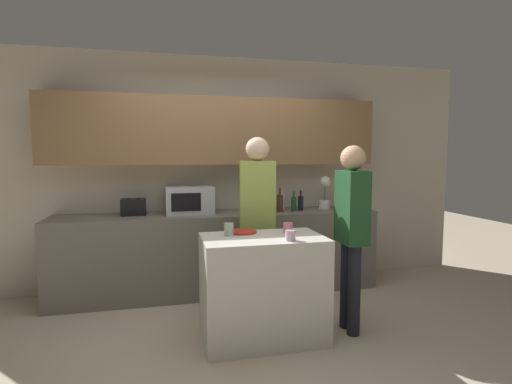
{
  "coord_description": "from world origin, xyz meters",
  "views": [
    {
      "loc": [
        -0.63,
        -3.03,
        1.56
      ],
      "look_at": [
        0.19,
        0.39,
        1.23
      ],
      "focal_mm": 28.0,
      "sensor_mm": 36.0,
      "label": 1
    }
  ],
  "objects_px": {
    "bottle_2": "(269,202)",
    "cup_2": "(288,228)",
    "toaster": "(134,207)",
    "potted_plant": "(325,193)",
    "person_center": "(257,209)",
    "bottle_5": "(294,204)",
    "bottle_6": "(301,203)",
    "bottle_0": "(257,203)",
    "bottle_1": "(260,203)",
    "microwave": "(190,200)",
    "plate_on_island": "(242,232)",
    "bottle_3": "(280,203)",
    "cup_0": "(229,229)",
    "person_left": "(352,223)",
    "bottle_4": "(282,202)",
    "cup_1": "(290,236)"
  },
  "relations": [
    {
      "from": "potted_plant",
      "to": "person_center",
      "type": "height_order",
      "value": "person_center"
    },
    {
      "from": "bottle_2",
      "to": "cup_2",
      "type": "height_order",
      "value": "bottle_2"
    },
    {
      "from": "plate_on_island",
      "to": "cup_0",
      "type": "xyz_separation_m",
      "value": [
        -0.13,
        -0.09,
        0.05
      ]
    },
    {
      "from": "bottle_5",
      "to": "cup_2",
      "type": "xyz_separation_m",
      "value": [
        -0.42,
        -1.07,
        -0.07
      ]
    },
    {
      "from": "microwave",
      "to": "cup_0",
      "type": "height_order",
      "value": "microwave"
    },
    {
      "from": "potted_plant",
      "to": "cup_1",
      "type": "xyz_separation_m",
      "value": [
        -0.94,
        -1.51,
        -0.18
      ]
    },
    {
      "from": "bottle_4",
      "to": "bottle_6",
      "type": "height_order",
      "value": "bottle_4"
    },
    {
      "from": "bottle_1",
      "to": "cup_2",
      "type": "distance_m",
      "value": 1.22
    },
    {
      "from": "bottle_1",
      "to": "person_left",
      "type": "distance_m",
      "value": 1.44
    },
    {
      "from": "toaster",
      "to": "cup_0",
      "type": "relative_size",
      "value": 2.47
    },
    {
      "from": "cup_0",
      "to": "bottle_3",
      "type": "bearing_deg",
      "value": 54.12
    },
    {
      "from": "bottle_0",
      "to": "bottle_1",
      "type": "height_order",
      "value": "bottle_0"
    },
    {
      "from": "potted_plant",
      "to": "bottle_5",
      "type": "relative_size",
      "value": 1.7
    },
    {
      "from": "bottle_0",
      "to": "cup_1",
      "type": "distance_m",
      "value": 1.4
    },
    {
      "from": "bottle_6",
      "to": "person_center",
      "type": "height_order",
      "value": "person_center"
    },
    {
      "from": "bottle_0",
      "to": "person_left",
      "type": "relative_size",
      "value": 0.17
    },
    {
      "from": "bottle_3",
      "to": "bottle_6",
      "type": "bearing_deg",
      "value": 8.01
    },
    {
      "from": "toaster",
      "to": "cup_0",
      "type": "height_order",
      "value": "toaster"
    },
    {
      "from": "plate_on_island",
      "to": "person_left",
      "type": "height_order",
      "value": "person_left"
    },
    {
      "from": "cup_2",
      "to": "person_left",
      "type": "distance_m",
      "value": 0.55
    },
    {
      "from": "cup_2",
      "to": "cup_1",
      "type": "bearing_deg",
      "value": -104.51
    },
    {
      "from": "microwave",
      "to": "plate_on_island",
      "type": "distance_m",
      "value": 1.17
    },
    {
      "from": "potted_plant",
      "to": "bottle_3",
      "type": "distance_m",
      "value": 0.62
    },
    {
      "from": "bottle_2",
      "to": "bottle_5",
      "type": "xyz_separation_m",
      "value": [
        0.27,
        -0.1,
        -0.02
      ]
    },
    {
      "from": "plate_on_island",
      "to": "bottle_6",
      "type": "bearing_deg",
      "value": 48.29
    },
    {
      "from": "potted_plant",
      "to": "bottle_4",
      "type": "height_order",
      "value": "potted_plant"
    },
    {
      "from": "bottle_5",
      "to": "bottle_6",
      "type": "xyz_separation_m",
      "value": [
        0.1,
        0.04,
        0.0
      ]
    },
    {
      "from": "bottle_2",
      "to": "bottle_3",
      "type": "height_order",
      "value": "bottle_2"
    },
    {
      "from": "plate_on_island",
      "to": "cup_1",
      "type": "relative_size",
      "value": 3.08
    },
    {
      "from": "bottle_0",
      "to": "bottle_4",
      "type": "distance_m",
      "value": 0.39
    },
    {
      "from": "bottle_0",
      "to": "bottle_2",
      "type": "xyz_separation_m",
      "value": [
        0.17,
        0.09,
        0.0
      ]
    },
    {
      "from": "plate_on_island",
      "to": "person_center",
      "type": "xyz_separation_m",
      "value": [
        0.23,
        0.36,
        0.15
      ]
    },
    {
      "from": "toaster",
      "to": "cup_2",
      "type": "xyz_separation_m",
      "value": [
        1.37,
        -1.19,
        -0.07
      ]
    },
    {
      "from": "cup_2",
      "to": "person_left",
      "type": "xyz_separation_m",
      "value": [
        0.53,
        -0.15,
        0.05
      ]
    },
    {
      "from": "potted_plant",
      "to": "plate_on_island",
      "type": "xyz_separation_m",
      "value": [
        -1.25,
        -1.1,
        -0.21
      ]
    },
    {
      "from": "microwave",
      "to": "person_center",
      "type": "relative_size",
      "value": 0.3
    },
    {
      "from": "toaster",
      "to": "bottle_3",
      "type": "bearing_deg",
      "value": -4.01
    },
    {
      "from": "bottle_2",
      "to": "cup_2",
      "type": "distance_m",
      "value": 1.18
    },
    {
      "from": "plate_on_island",
      "to": "bottle_2",
      "type": "bearing_deg",
      "value": 63.32
    },
    {
      "from": "bottle_4",
      "to": "cup_2",
      "type": "xyz_separation_m",
      "value": [
        -0.34,
        -1.25,
        -0.07
      ]
    },
    {
      "from": "bottle_0",
      "to": "person_center",
      "type": "height_order",
      "value": "person_center"
    },
    {
      "from": "bottle_3",
      "to": "plate_on_island",
      "type": "bearing_deg",
      "value": -123.25
    },
    {
      "from": "bottle_0",
      "to": "cup_0",
      "type": "xyz_separation_m",
      "value": [
        -0.51,
        -1.08,
        -0.08
      ]
    },
    {
      "from": "plate_on_island",
      "to": "cup_2",
      "type": "distance_m",
      "value": 0.4
    },
    {
      "from": "plate_on_island",
      "to": "bottle_5",
      "type": "bearing_deg",
      "value": 50.41
    },
    {
      "from": "bottle_3",
      "to": "bottle_6",
      "type": "distance_m",
      "value": 0.27
    },
    {
      "from": "bottle_3",
      "to": "cup_0",
      "type": "relative_size",
      "value": 2.58
    },
    {
      "from": "bottle_1",
      "to": "person_left",
      "type": "height_order",
      "value": "person_left"
    },
    {
      "from": "microwave",
      "to": "cup_1",
      "type": "bearing_deg",
      "value": -65.62
    },
    {
      "from": "cup_2",
      "to": "person_center",
      "type": "bearing_deg",
      "value": 109.82
    }
  ]
}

